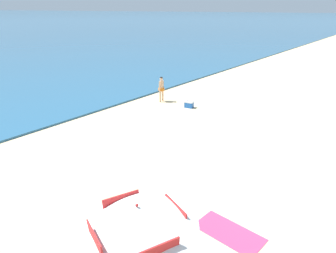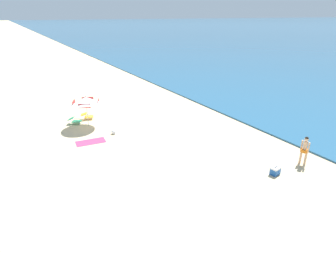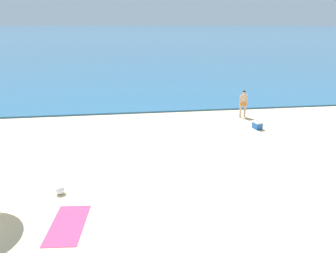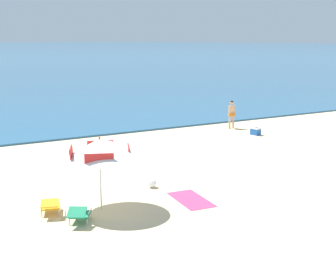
% 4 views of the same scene
% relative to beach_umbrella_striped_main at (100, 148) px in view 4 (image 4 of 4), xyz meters
% --- Properties ---
extents(ground_plane, '(800.00, 800.00, 0.00)m').
position_rel_beach_umbrella_striped_main_xyz_m(ground_plane, '(5.69, -1.15, -1.88)').
color(ground_plane, '#D1BA8E').
extents(beach_umbrella_striped_main, '(2.39, 2.34, 2.30)m').
position_rel_beach_umbrella_striped_main_xyz_m(beach_umbrella_striped_main, '(0.00, 0.00, 0.00)').
color(beach_umbrella_striped_main, silver).
rests_on(beach_umbrella_striped_main, ground).
extents(lounge_chair_under_umbrella, '(0.91, 1.02, 0.51)m').
position_rel_beach_umbrella_striped_main_xyz_m(lounge_chair_under_umbrella, '(-0.93, -0.73, -1.61)').
color(lounge_chair_under_umbrella, '#1E7F56').
rests_on(lounge_chair_under_umbrella, ground).
extents(lounge_chair_beside_umbrella, '(0.77, 0.97, 0.49)m').
position_rel_beach_umbrella_striped_main_xyz_m(lounge_chair_beside_umbrella, '(-1.44, 0.30, -1.61)').
color(lounge_chair_beside_umbrella, gold).
rests_on(lounge_chair_beside_umbrella, ground).
extents(person_standing_near_shore, '(0.47, 0.39, 1.58)m').
position_rel_beach_umbrella_striped_main_xyz_m(person_standing_near_shore, '(11.17, 8.41, -0.97)').
color(person_standing_near_shore, '#D8A87F').
rests_on(person_standing_near_shore, ground).
extents(cooler_box, '(0.43, 0.55, 0.43)m').
position_rel_beach_umbrella_striped_main_xyz_m(cooler_box, '(11.18, 6.31, -1.68)').
color(cooler_box, '#1E56A8').
rests_on(cooler_box, ground).
extents(beach_ball, '(0.30, 0.30, 0.30)m').
position_rel_beach_umbrella_striped_main_xyz_m(beach_ball, '(2.27, 1.07, -1.74)').
color(beach_ball, white).
rests_on(beach_ball, ground).
extents(beach_towel, '(1.06, 1.88, 0.01)m').
position_rel_beach_umbrella_striped_main_xyz_m(beach_towel, '(2.77, -0.63, -1.88)').
color(beach_towel, '#DB3866').
rests_on(beach_towel, ground).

